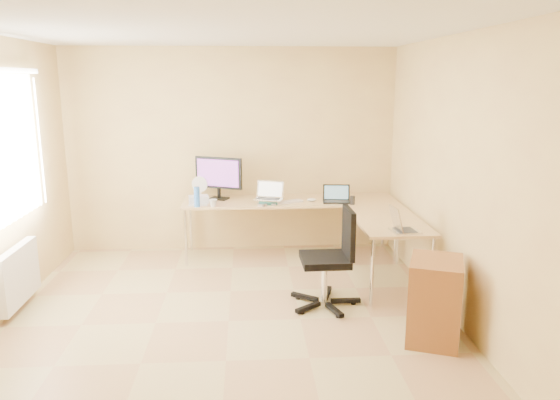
{
  "coord_description": "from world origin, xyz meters",
  "views": [
    {
      "loc": [
        0.19,
        -4.6,
        2.19
      ],
      "look_at": [
        0.55,
        1.1,
        0.9
      ],
      "focal_mm": 34.15,
      "sensor_mm": 36.0,
      "label": 1
    }
  ],
  "objects": [
    {
      "name": "laptop_return",
      "position": [
        1.74,
        0.36,
        0.83
      ],
      "size": [
        0.34,
        0.28,
        0.21
      ],
      "primitive_type": "cube",
      "rotation": [
        0.0,
        0.0,
        1.67
      ],
      "color": "silver",
      "rests_on": "desk_return"
    },
    {
      "name": "floor",
      "position": [
        0.0,
        0.0,
        0.0
      ],
      "size": [
        4.5,
        4.5,
        0.0
      ],
      "primitive_type": "plane",
      "color": "tan",
      "rests_on": "ground"
    },
    {
      "name": "wall_right",
      "position": [
        2.1,
        0.0,
        1.3
      ],
      "size": [
        0.0,
        4.5,
        4.5
      ],
      "primitive_type": "plane",
      "rotation": [
        1.57,
        0.0,
        -1.57
      ],
      "color": "#E1C77A",
      "rests_on": "ground"
    },
    {
      "name": "laptop_center",
      "position": [
        0.45,
        1.65,
        0.89
      ],
      "size": [
        0.4,
        0.35,
        0.22
      ],
      "primitive_type": "cube",
      "rotation": [
        0.0,
        0.0,
        -0.31
      ],
      "color": "silver",
      "rests_on": "desk_main"
    },
    {
      "name": "wall_back",
      "position": [
        0.0,
        2.25,
        1.3
      ],
      "size": [
        4.5,
        0.0,
        4.5
      ],
      "primitive_type": "plane",
      "rotation": [
        1.57,
        0.0,
        0.0
      ],
      "color": "#E1C77A",
      "rests_on": "ground"
    },
    {
      "name": "radiator",
      "position": [
        -2.03,
        0.4,
        0.35
      ],
      "size": [
        0.09,
        0.8,
        0.55
      ],
      "primitive_type": "cube",
      "color": "white",
      "rests_on": "ground"
    },
    {
      "name": "desk_fan",
      "position": [
        -0.4,
        2.05,
        0.86
      ],
      "size": [
        0.24,
        0.24,
        0.26
      ],
      "primitive_type": "cylinder",
      "rotation": [
        0.0,
        0.0,
        -0.2
      ],
      "color": "silver",
      "rests_on": "desk_main"
    },
    {
      "name": "cabinet",
      "position": [
        1.77,
        -0.47,
        0.36
      ],
      "size": [
        0.58,
        0.64,
        0.72
      ],
      "primitive_type": "cube",
      "rotation": [
        0.0,
        0.0,
        -0.37
      ],
      "color": "#996342",
      "rests_on": "ground"
    },
    {
      "name": "mouse",
      "position": [
        0.98,
        1.74,
        0.75
      ],
      "size": [
        0.13,
        0.1,
        0.04
      ],
      "primitive_type": "ellipsoid",
      "rotation": [
        0.0,
        0.0,
        0.3
      ],
      "color": "silver",
      "rests_on": "desk_main"
    },
    {
      "name": "laptop_black",
      "position": [
        1.28,
        1.68,
        0.83
      ],
      "size": [
        0.35,
        0.28,
        0.21
      ],
      "primitive_type": "cube",
      "rotation": [
        0.0,
        0.0,
        -0.11
      ],
      "color": "black",
      "rests_on": "desk_main"
    },
    {
      "name": "cd_stack",
      "position": [
        0.37,
        1.55,
        0.75
      ],
      "size": [
        0.14,
        0.14,
        0.03
      ],
      "primitive_type": "cylinder",
      "rotation": [
        0.0,
        0.0,
        0.22
      ],
      "color": "silver",
      "rests_on": "desk_main"
    },
    {
      "name": "water_bottle",
      "position": [
        -0.4,
        1.55,
        0.85
      ],
      "size": [
        0.09,
        0.09,
        0.24
      ],
      "primitive_type": "cylinder",
      "rotation": [
        0.0,
        0.0,
        0.41
      ],
      "color": "blue",
      "rests_on": "desk_main"
    },
    {
      "name": "wall_front",
      "position": [
        0.0,
        -2.25,
        1.3
      ],
      "size": [
        4.5,
        0.0,
        4.5
      ],
      "primitive_type": "plane",
      "rotation": [
        -1.57,
        0.0,
        0.0
      ],
      "color": "#E1C77A",
      "rests_on": "ground"
    },
    {
      "name": "white_box",
      "position": [
        -0.4,
        1.77,
        0.77
      ],
      "size": [
        0.26,
        0.21,
        0.08
      ],
      "primitive_type": "cube",
      "rotation": [
        0.0,
        0.0,
        0.18
      ],
      "color": "silver",
      "rests_on": "desk_main"
    },
    {
      "name": "papers",
      "position": [
        -0.4,
        1.74,
        0.73
      ],
      "size": [
        0.23,
        0.32,
        0.01
      ],
      "primitive_type": "cube",
      "rotation": [
        0.0,
        0.0,
        0.02
      ],
      "color": "silver",
      "rests_on": "desk_main"
    },
    {
      "name": "desk_main",
      "position": [
        0.72,
        1.85,
        0.36
      ],
      "size": [
        2.65,
        0.7,
        0.73
      ],
      "primitive_type": "cube",
      "color": "tan",
      "rests_on": "ground"
    },
    {
      "name": "desk_return",
      "position": [
        1.7,
        0.85,
        0.36
      ],
      "size": [
        0.7,
        1.3,
        0.73
      ],
      "primitive_type": "cube",
      "color": "tan",
      "rests_on": "ground"
    },
    {
      "name": "keyboard",
      "position": [
        0.66,
        1.68,
        0.74
      ],
      "size": [
        0.44,
        0.28,
        0.02
      ],
      "primitive_type": "cube",
      "rotation": [
        0.0,
        0.0,
        0.41
      ],
      "color": "silver",
      "rests_on": "desk_main"
    },
    {
      "name": "ceiling",
      "position": [
        0.0,
        0.0,
        2.6
      ],
      "size": [
        4.5,
        4.5,
        0.0
      ],
      "primitive_type": "plane",
      "rotation": [
        3.14,
        0.0,
        0.0
      ],
      "color": "white",
      "rests_on": "ground"
    },
    {
      "name": "mug",
      "position": [
        -0.21,
        1.55,
        0.77
      ],
      "size": [
        0.12,
        0.12,
        0.09
      ],
      "primitive_type": "imported",
      "rotation": [
        0.0,
        0.0,
        -0.28
      ],
      "color": "silver",
      "rests_on": "desk_main"
    },
    {
      "name": "office_chair",
      "position": [
        0.94,
        0.3,
        0.5
      ],
      "size": [
        0.61,
        0.61,
        0.99
      ],
      "primitive_type": "cube",
      "rotation": [
        0.0,
        0.0,
        0.02
      ],
      "color": "black",
      "rests_on": "ground"
    },
    {
      "name": "window",
      "position": [
        -2.05,
        0.4,
        1.55
      ],
      "size": [
        0.1,
        1.8,
        1.4
      ],
      "primitive_type": "cube",
      "color": "white",
      "rests_on": "wall_left"
    },
    {
      "name": "monitor",
      "position": [
        -0.16,
        1.95,
        1.0
      ],
      "size": [
        0.65,
        0.44,
        0.53
      ],
      "primitive_type": "cube",
      "rotation": [
        0.0,
        0.0,
        -0.42
      ],
      "color": "black",
      "rests_on": "desk_main"
    },
    {
      "name": "black_cup",
      "position": [
        1.45,
        1.55,
        0.78
      ],
      "size": [
        0.07,
        0.07,
        0.1
      ],
      "primitive_type": "cylinder",
      "rotation": [
        0.0,
        0.0,
        -0.11
      ],
      "color": "black",
      "rests_on": "desk_main"
    },
    {
      "name": "book_stack",
      "position": [
        0.44,
        1.71,
        0.75
      ],
      "size": [
        0.22,
        0.3,
        0.05
      ],
      "primitive_type": "cube",
      "rotation": [
        0.0,
        0.0,
        -0.02
      ],
      "color": "#216356",
      "rests_on": "desk_main"
    }
  ]
}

